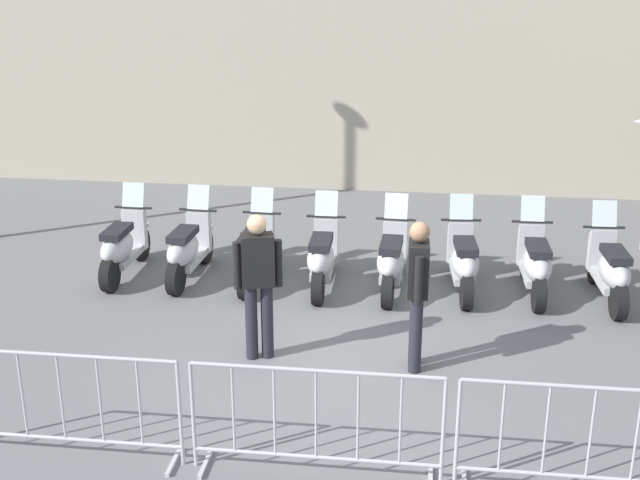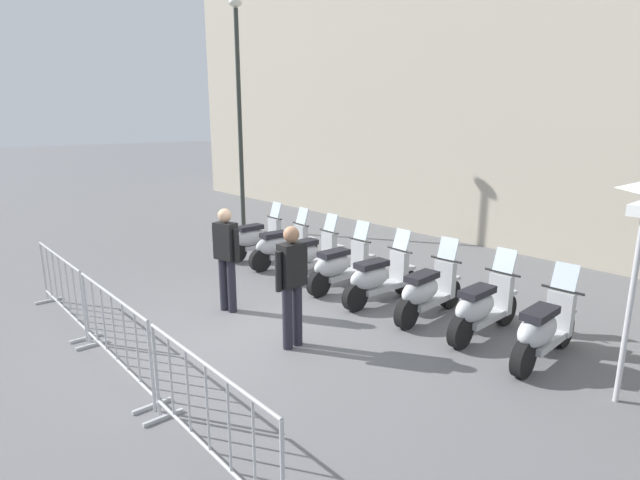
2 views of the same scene
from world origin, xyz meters
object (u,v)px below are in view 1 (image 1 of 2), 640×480
object	(u,v)px
motorcycle_3	(322,257)
motorcycle_5	(463,262)
barrier_segment_2	(590,442)
officer_near_row_end	(258,278)
motorcycle_0	(123,247)
barrier_segment_1	(316,423)
officer_by_barriers	(417,287)
motorcycle_7	(610,270)
barrier_segment_0	(62,406)
motorcycle_2	(254,253)
motorcycle_6	(535,264)
motorcycle_1	(188,250)
motorcycle_4	(392,261)

from	to	relation	value
motorcycle_3	motorcycle_5	distance (m)	1.92
motorcycle_5	barrier_segment_2	world-z (taller)	motorcycle_5
motorcycle_3	motorcycle_5	bearing A→B (deg)	1.16
motorcycle_3	officer_near_row_end	bearing A→B (deg)	-103.60
motorcycle_0	officer_near_row_end	distance (m)	3.30
motorcycle_3	barrier_segment_1	distance (m)	4.31
barrier_segment_1	officer_by_barriers	distance (m)	2.34
motorcycle_5	motorcycle_7	size ratio (longest dim) A/B	1.00
barrier_segment_0	barrier_segment_1	bearing A→B (deg)	-1.38
motorcycle_2	officer_by_barriers	world-z (taller)	officer_by_barriers
officer_by_barriers	barrier_segment_0	bearing A→B (deg)	-147.52
motorcycle_6	officer_near_row_end	size ratio (longest dim) A/B	0.99
motorcycle_0	officer_near_row_end	xyz separation A→B (m)	(2.36, -2.25, 0.53)
motorcycle_7	barrier_segment_0	xyz separation A→B (m)	(-5.80, -4.16, 0.07)
motorcycle_1	motorcycle_7	world-z (taller)	same
motorcycle_0	motorcycle_5	xyz separation A→B (m)	(4.79, -0.10, 0.00)
barrier_segment_0	officer_near_row_end	size ratio (longest dim) A/B	1.31
motorcycle_0	barrier_segment_2	world-z (taller)	motorcycle_0
motorcycle_3	motorcycle_5	xyz separation A→B (m)	(1.92, 0.04, 0.00)
motorcycle_5	motorcycle_0	bearing A→B (deg)	178.80
motorcycle_0	motorcycle_2	size ratio (longest dim) A/B	1.00
motorcycle_4	motorcycle_6	world-z (taller)	same
motorcycle_6	barrier_segment_0	world-z (taller)	motorcycle_6
motorcycle_4	barrier_segment_1	bearing A→B (deg)	-97.70
motorcycle_0	barrier_segment_1	xyz separation A→B (m)	(3.24, -4.44, 0.07)
motorcycle_6	officer_near_row_end	bearing A→B (deg)	-147.37
officer_near_row_end	motorcycle_1	bearing A→B (deg)	122.20
motorcycle_3	officer_by_barriers	bearing A→B (deg)	-59.99
motorcycle_0	motorcycle_2	world-z (taller)	same
motorcycle_0	motorcycle_7	xyz separation A→B (m)	(6.70, -0.22, 0.00)
motorcycle_5	officer_by_barriers	bearing A→B (deg)	-106.46
motorcycle_5	barrier_segment_0	distance (m)	5.78
motorcycle_5	motorcycle_6	bearing A→B (deg)	0.90
motorcycle_3	barrier_segment_1	world-z (taller)	motorcycle_3
motorcycle_1	motorcycle_4	world-z (taller)	same
motorcycle_0	barrier_segment_2	distance (m)	7.17
motorcycle_3	motorcycle_7	distance (m)	3.83
officer_near_row_end	motorcycle_5	bearing A→B (deg)	41.52
barrier_segment_1	motorcycle_3	bearing A→B (deg)	94.97
motorcycle_4	barrier_segment_1	distance (m)	4.31
motorcycle_4	officer_near_row_end	distance (m)	2.60
motorcycle_7	barrier_segment_2	size ratio (longest dim) A/B	0.76
motorcycle_2	officer_by_barriers	distance (m)	3.22
barrier_segment_0	officer_near_row_end	xyz separation A→B (m)	(1.46, 2.13, 0.45)
motorcycle_0	motorcycle_4	world-z (taller)	same
motorcycle_0	barrier_segment_0	bearing A→B (deg)	-78.37
barrier_segment_2	motorcycle_5	bearing A→B (deg)	100.28
motorcycle_2	motorcycle_3	size ratio (longest dim) A/B	1.00
motorcycle_4	barrier_segment_0	world-z (taller)	motorcycle_4
motorcycle_0	motorcycle_6	distance (m)	5.74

